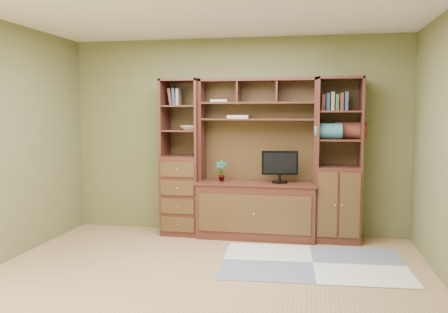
% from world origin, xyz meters
% --- Properties ---
extents(room, '(4.60, 4.10, 2.64)m').
position_xyz_m(room, '(0.00, 0.00, 1.30)').
color(room, tan).
rests_on(room, ground).
extents(center_hutch, '(1.54, 0.53, 2.05)m').
position_xyz_m(center_hutch, '(0.31, 1.73, 1.02)').
color(center_hutch, '#461F18').
rests_on(center_hutch, ground).
extents(left_tower, '(0.50, 0.45, 2.05)m').
position_xyz_m(left_tower, '(-0.69, 1.77, 1.02)').
color(left_tower, '#461F18').
rests_on(left_tower, ground).
extents(right_tower, '(0.55, 0.45, 2.05)m').
position_xyz_m(right_tower, '(1.33, 1.77, 1.02)').
color(right_tower, '#461F18').
rests_on(right_tower, ground).
extents(rug, '(2.01, 1.40, 0.01)m').
position_xyz_m(rug, '(1.03, 0.78, 0.01)').
color(rug, '#AAAFAF').
rests_on(rug, ground).
extents(monitor, '(0.48, 0.26, 0.56)m').
position_xyz_m(monitor, '(0.61, 1.70, 1.01)').
color(monitor, black).
rests_on(monitor, center_hutch).
extents(orchid, '(0.15, 0.10, 0.28)m').
position_xyz_m(orchid, '(-0.15, 1.70, 0.87)').
color(orchid, '#AE6B3B').
rests_on(orchid, center_hutch).
extents(magazines, '(0.27, 0.20, 0.04)m').
position_xyz_m(magazines, '(0.05, 1.82, 1.56)').
color(magazines, beige).
rests_on(magazines, center_hutch).
extents(bowl, '(0.23, 0.23, 0.06)m').
position_xyz_m(bowl, '(-0.59, 1.77, 1.42)').
color(bowl, silver).
rests_on(bowl, left_tower).
extents(blanket_teal, '(0.34, 0.20, 0.20)m').
position_xyz_m(blanket_teal, '(1.19, 1.73, 1.39)').
color(blanket_teal, '#2D6677').
rests_on(blanket_teal, right_tower).
extents(blanket_red, '(0.38, 0.21, 0.21)m').
position_xyz_m(blanket_red, '(1.47, 1.85, 1.40)').
color(blanket_red, brown).
rests_on(blanket_red, right_tower).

